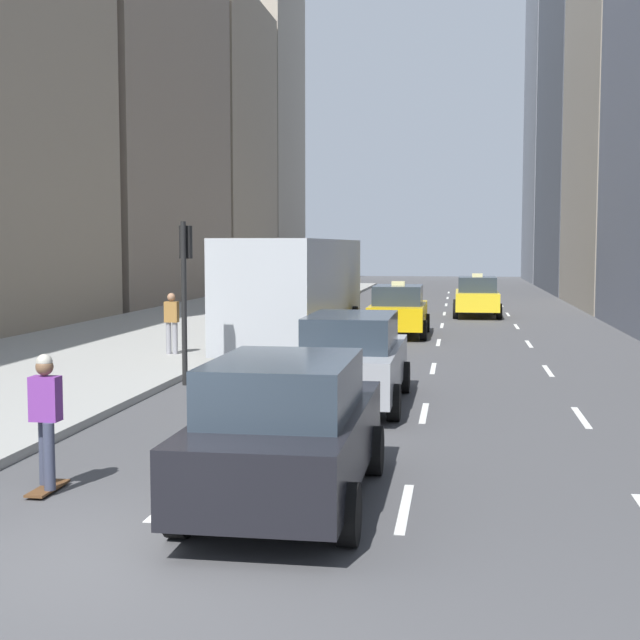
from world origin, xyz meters
The scene contains 12 objects.
ground_plane centered at (0.00, 0.00, 0.00)m, with size 160.00×160.00×0.00m, color #474749.
sidewalk_left centered at (-7.00, 27.00, 0.07)m, with size 8.00×66.00×0.15m, color #9E9E99.
lane_markings centered at (2.60, 23.00, 0.01)m, with size 5.72×56.00×0.01m.
building_row_left centered at (-14.00, 39.82, 10.63)m, with size 6.00×76.16×28.44m.
taxi_lead centered at (4.00, 30.62, 0.88)m, with size 2.02×4.40×1.87m.
taxi_second centered at (1.20, 21.89, 0.88)m, with size 2.02×4.40×1.87m.
sedan_black_near centered at (1.20, 8.62, 0.90)m, with size 2.02×4.87×1.78m.
sedan_silver_behind centered at (1.20, 1.97, 0.90)m, with size 2.02×4.64×1.78m.
city_bus centered at (-1.61, 18.32, 1.79)m, with size 2.80×11.61×3.25m.
skateboarder centered at (-1.87, 2.00, 0.96)m, with size 0.36×0.80×1.75m.
pedestrian_far_walking centered at (-4.43, 14.72, 1.07)m, with size 0.36×0.22×1.65m.
traffic_light_pole centered at (-2.75, 10.60, 2.41)m, with size 0.24×0.42×3.60m.
Camera 1 is at (3.18, -8.27, 3.09)m, focal length 50.00 mm.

